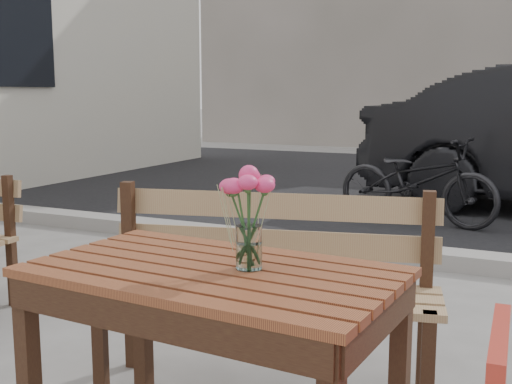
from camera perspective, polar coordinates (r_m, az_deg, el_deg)
street at (r=6.84m, az=15.10°, el=-1.57°), size 30.00×8.12×0.12m
main_table at (r=2.03m, az=-3.86°, el=-9.83°), size 1.17×0.73×0.69m
main_bench at (r=2.65m, az=1.02°, el=-6.59°), size 1.45×0.72×0.87m
main_vase at (r=1.93m, az=-0.63°, el=-1.17°), size 0.17×0.17×0.32m
bicycle at (r=6.22m, az=14.10°, el=1.01°), size 1.64×0.85×0.82m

